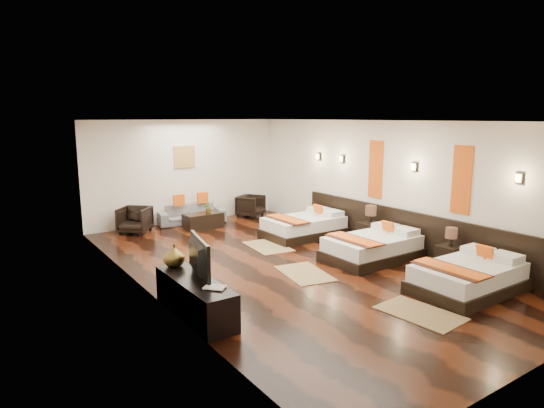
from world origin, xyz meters
TOP-DOWN VIEW (x-y plane):
  - floor at (0.00, 0.00)m, footprint 5.50×9.50m
  - ceiling at (0.00, 0.00)m, footprint 5.50×9.50m
  - back_wall at (0.00, 4.75)m, footprint 5.50×0.01m
  - left_wall at (-2.75, 0.00)m, footprint 0.01×9.50m
  - right_wall at (2.75, 0.00)m, footprint 0.01×9.50m
  - headboard_panel at (2.71, -0.80)m, footprint 0.08×6.60m
  - bed_near at (1.69, -2.85)m, footprint 1.91×1.20m
  - bed_mid at (1.69, -0.68)m, footprint 1.95×1.22m
  - bed_far at (1.69, 1.57)m, footprint 1.94×1.22m
  - nightstand_a at (2.44, -1.95)m, footprint 0.41×0.41m
  - nightstand_b at (2.45, 0.13)m, footprint 0.46×0.46m
  - jute_mat_near at (0.28, -2.99)m, footprint 0.86×1.27m
  - jute_mat_mid at (-0.02, -0.61)m, footprint 0.97×1.32m
  - jute_mat_far at (0.43, 1.30)m, footprint 0.88×1.28m
  - tv_console at (-2.50, -1.16)m, footprint 0.50×1.80m
  - tv at (-2.45, -1.04)m, footprint 0.34×1.02m
  - book at (-2.50, -1.72)m, footprint 0.35×0.36m
  - figurine at (-2.50, -0.43)m, footprint 0.42×0.42m
  - sofa at (0.02, 4.45)m, footprint 1.90×1.01m
  - armchair_left at (-1.61, 4.25)m, footprint 1.01×1.01m
  - armchair_right at (1.82, 4.28)m, footprint 0.93×0.93m
  - coffee_table at (0.02, 3.72)m, footprint 1.01×0.52m
  - table_plant at (0.15, 3.65)m, footprint 0.30×0.28m
  - orange_panel_a at (2.73, -1.90)m, footprint 0.04×0.40m
  - orange_panel_b at (2.73, 0.30)m, footprint 0.04×0.40m
  - sconce_near at (2.70, -3.00)m, footprint 0.07×0.12m
  - sconce_mid at (2.70, -0.80)m, footprint 0.07×0.12m
  - sconce_far at (2.70, 1.40)m, footprint 0.07×0.12m
  - sconce_lounge at (2.70, 2.30)m, footprint 0.07×0.12m
  - gold_artwork at (0.00, 4.73)m, footprint 0.60×0.04m

SIDE VIEW (x-z plane):
  - floor at x=0.00m, z-range -0.01..0.01m
  - jute_mat_near at x=0.28m, z-range 0.00..0.01m
  - jute_mat_mid at x=-0.02m, z-range 0.00..0.01m
  - jute_mat_far at x=0.43m, z-range 0.00..0.01m
  - coffee_table at x=0.02m, z-range 0.00..0.40m
  - bed_near at x=1.69m, z-range -0.12..0.62m
  - bed_far at x=1.69m, z-range -0.12..0.62m
  - bed_mid at x=1.69m, z-range -0.12..0.63m
  - sofa at x=0.02m, z-range 0.00..0.53m
  - tv_console at x=-2.50m, z-range 0.00..0.55m
  - nightstand_a at x=2.44m, z-range -0.12..0.69m
  - armchair_right at x=1.82m, z-range 0.00..0.63m
  - nightstand_b at x=2.45m, z-range -0.14..0.78m
  - armchair_left at x=-1.61m, z-range 0.00..0.66m
  - headboard_panel at x=2.71m, z-range 0.00..0.90m
  - table_plant at x=0.15m, z-range 0.40..0.68m
  - book at x=-2.50m, z-range 0.55..0.58m
  - figurine at x=-2.50m, z-range 0.55..0.91m
  - tv at x=-2.45m, z-range 0.55..1.13m
  - back_wall at x=0.00m, z-range 0.00..2.80m
  - left_wall at x=-2.75m, z-range 0.00..2.80m
  - right_wall at x=2.75m, z-range 0.00..2.80m
  - orange_panel_a at x=2.73m, z-range 1.05..2.35m
  - orange_panel_b at x=2.73m, z-range 1.05..2.35m
  - gold_artwork at x=0.00m, z-range 1.50..2.10m
  - sconce_near at x=2.70m, z-range 1.76..1.94m
  - sconce_mid at x=2.70m, z-range 1.76..1.94m
  - sconce_far at x=2.70m, z-range 1.76..1.94m
  - sconce_lounge at x=2.70m, z-range 1.76..1.94m
  - ceiling at x=0.00m, z-range 2.79..2.80m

